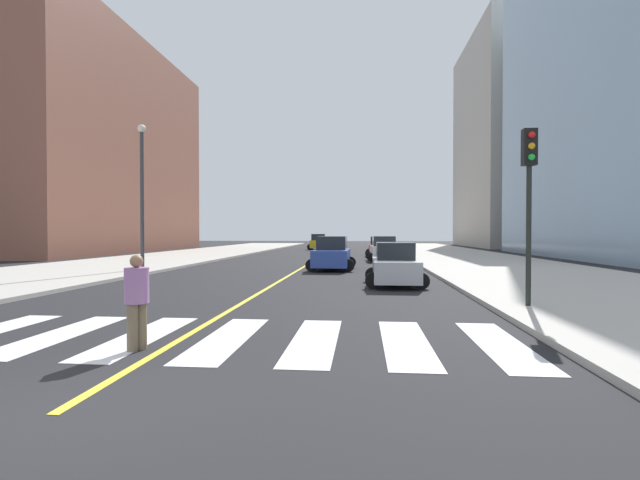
{
  "coord_description": "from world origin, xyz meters",
  "views": [
    {
      "loc": [
        3.65,
        -5.03,
        2.16
      ],
      "look_at": [
        -0.28,
        37.35,
        1.46
      ],
      "focal_mm": 25.56,
      "sensor_mm": 36.0,
      "label": 1
    }
  ],
  "objects_px": {
    "car_red_second": "(379,247)",
    "traffic_light_near_corner": "(529,182)",
    "car_silver_fourth": "(395,265)",
    "car_yellow_fifth": "(319,242)",
    "street_lamp": "(142,185)",
    "car_blue_nearest": "(332,254)",
    "pedestrian_crossing": "(137,298)",
    "car_white_third": "(384,250)"
  },
  "relations": [
    {
      "from": "car_blue_nearest",
      "to": "pedestrian_crossing",
      "type": "height_order",
      "value": "car_blue_nearest"
    },
    {
      "from": "car_silver_fourth",
      "to": "car_blue_nearest",
      "type": "bearing_deg",
      "value": -67.28
    },
    {
      "from": "pedestrian_crossing",
      "to": "street_lamp",
      "type": "relative_size",
      "value": 0.22
    },
    {
      "from": "car_silver_fourth",
      "to": "car_yellow_fifth",
      "type": "distance_m",
      "value": 39.24
    },
    {
      "from": "car_red_second",
      "to": "car_blue_nearest",
      "type": "bearing_deg",
      "value": 79.54
    },
    {
      "from": "traffic_light_near_corner",
      "to": "car_blue_nearest",
      "type": "bearing_deg",
      "value": -64.79
    },
    {
      "from": "car_yellow_fifth",
      "to": "traffic_light_near_corner",
      "type": "height_order",
      "value": "traffic_light_near_corner"
    },
    {
      "from": "street_lamp",
      "to": "car_red_second",
      "type": "bearing_deg",
      "value": 53.6
    },
    {
      "from": "car_red_second",
      "to": "street_lamp",
      "type": "bearing_deg",
      "value": 55.13
    },
    {
      "from": "car_red_second",
      "to": "car_yellow_fifth",
      "type": "xyz_separation_m",
      "value": [
        -7.06,
        15.63,
        0.08
      ]
    },
    {
      "from": "car_red_second",
      "to": "pedestrian_crossing",
      "type": "xyz_separation_m",
      "value": [
        -5.65,
        -33.86,
        0.13
      ]
    },
    {
      "from": "traffic_light_near_corner",
      "to": "pedestrian_crossing",
      "type": "distance_m",
      "value": 10.33
    },
    {
      "from": "traffic_light_near_corner",
      "to": "car_silver_fourth",
      "type": "bearing_deg",
      "value": -61.27
    },
    {
      "from": "car_white_third",
      "to": "street_lamp",
      "type": "relative_size",
      "value": 0.54
    },
    {
      "from": "traffic_light_near_corner",
      "to": "pedestrian_crossing",
      "type": "xyz_separation_m",
      "value": [
        -8.67,
        -4.99,
        -2.59
      ]
    },
    {
      "from": "car_yellow_fifth",
      "to": "traffic_light_near_corner",
      "type": "relative_size",
      "value": 0.93
    },
    {
      "from": "car_blue_nearest",
      "to": "car_silver_fourth",
      "type": "relative_size",
      "value": 1.11
    },
    {
      "from": "car_white_third",
      "to": "traffic_light_near_corner",
      "type": "xyz_separation_m",
      "value": [
        2.93,
        -21.53,
        2.68
      ]
    },
    {
      "from": "car_yellow_fifth",
      "to": "car_red_second",
      "type": "bearing_deg",
      "value": -68.32
    },
    {
      "from": "street_lamp",
      "to": "car_blue_nearest",
      "type": "bearing_deg",
      "value": 14.94
    },
    {
      "from": "car_silver_fourth",
      "to": "pedestrian_crossing",
      "type": "height_order",
      "value": "pedestrian_crossing"
    },
    {
      "from": "car_red_second",
      "to": "street_lamp",
      "type": "relative_size",
      "value": 0.52
    },
    {
      "from": "car_blue_nearest",
      "to": "pedestrian_crossing",
      "type": "bearing_deg",
      "value": 83.65
    },
    {
      "from": "car_white_third",
      "to": "pedestrian_crossing",
      "type": "xyz_separation_m",
      "value": [
        -5.73,
        -26.52,
        0.09
      ]
    },
    {
      "from": "car_red_second",
      "to": "street_lamp",
      "type": "distance_m",
      "value": 22.93
    },
    {
      "from": "car_silver_fourth",
      "to": "pedestrian_crossing",
      "type": "bearing_deg",
      "value": 63.7
    },
    {
      "from": "car_red_second",
      "to": "pedestrian_crossing",
      "type": "height_order",
      "value": "car_red_second"
    },
    {
      "from": "car_blue_nearest",
      "to": "car_white_third",
      "type": "distance_m",
      "value": 8.82
    },
    {
      "from": "car_white_third",
      "to": "car_silver_fourth",
      "type": "distance_m",
      "value": 15.68
    },
    {
      "from": "car_white_third",
      "to": "traffic_light_near_corner",
      "type": "relative_size",
      "value": 0.88
    },
    {
      "from": "car_blue_nearest",
      "to": "car_yellow_fifth",
      "type": "distance_m",
      "value": 31.34
    },
    {
      "from": "pedestrian_crossing",
      "to": "street_lamp",
      "type": "distance_m",
      "value": 17.89
    },
    {
      "from": "pedestrian_crossing",
      "to": "street_lamp",
      "type": "bearing_deg",
      "value": -125.37
    },
    {
      "from": "traffic_light_near_corner",
      "to": "pedestrian_crossing",
      "type": "relative_size",
      "value": 2.76
    },
    {
      "from": "car_white_third",
      "to": "street_lamp",
      "type": "xyz_separation_m",
      "value": [
        -13.49,
        -10.85,
        3.87
      ]
    },
    {
      "from": "car_red_second",
      "to": "traffic_light_near_corner",
      "type": "distance_m",
      "value": 29.15
    },
    {
      "from": "car_red_second",
      "to": "traffic_light_near_corner",
      "type": "bearing_deg",
      "value": 97.49
    },
    {
      "from": "car_blue_nearest",
      "to": "car_red_second",
      "type": "height_order",
      "value": "car_blue_nearest"
    },
    {
      "from": "car_blue_nearest",
      "to": "traffic_light_near_corner",
      "type": "height_order",
      "value": "traffic_light_near_corner"
    },
    {
      "from": "car_white_third",
      "to": "pedestrian_crossing",
      "type": "distance_m",
      "value": 27.13
    },
    {
      "from": "car_yellow_fifth",
      "to": "pedestrian_crossing",
      "type": "bearing_deg",
      "value": -90.99
    },
    {
      "from": "car_white_third",
      "to": "car_yellow_fifth",
      "type": "distance_m",
      "value": 24.04
    }
  ]
}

